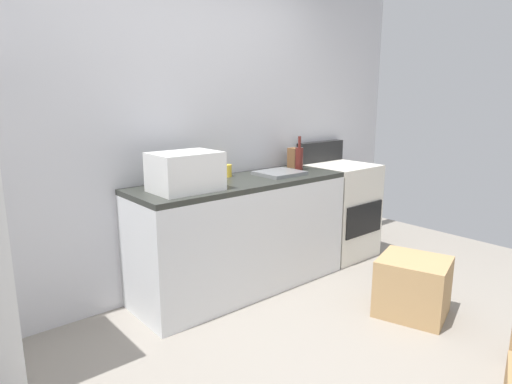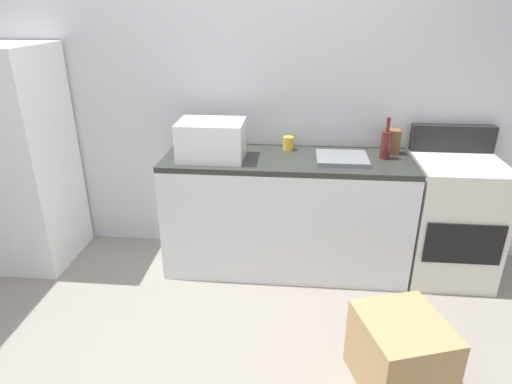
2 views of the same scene
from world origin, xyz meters
The scene contains 11 objects.
ground_plane centered at (0.00, 0.00, 0.00)m, with size 6.00×6.00×0.00m, color gray.
wall_back centered at (0.00, 1.55, 1.30)m, with size 5.00×0.10×2.60m, color silver.
kitchen_counter centered at (0.30, 1.20, 0.45)m, with size 1.80×0.60×0.90m.
refrigerator centered at (-1.75, 1.15, 0.84)m, with size 0.68×0.66×1.67m, color white.
stove_oven centered at (1.52, 1.21, 0.47)m, with size 0.60×0.61×1.10m.
microwave centered at (-0.24, 1.14, 1.04)m, with size 0.46×0.34×0.27m, color white.
sink_basin centered at (0.69, 1.17, 0.92)m, with size 0.36×0.32×0.03m, color slate.
wine_bottle centered at (0.99, 1.24, 1.01)m, with size 0.07×0.07×0.30m.
coffee_mug centered at (0.30, 1.39, 0.95)m, with size 0.08×0.08×0.10m, color gold.
knife_block centered at (1.06, 1.37, 0.99)m, with size 0.10×0.10×0.18m, color brown.
cardboard_box_small centered at (0.95, 0.05, 0.21)m, with size 0.42×0.47×0.42m, color tan.
Camera 2 is at (0.35, -1.85, 1.93)m, focal length 31.10 mm.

